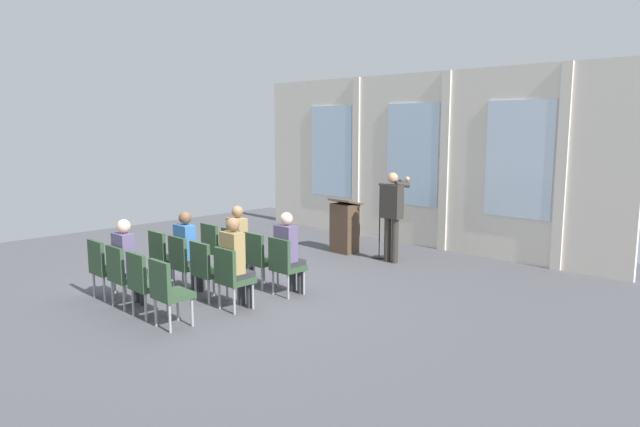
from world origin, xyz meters
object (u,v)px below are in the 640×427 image
Objects in this scene: chair_r2_c0 at (104,265)px; audience_r2_c1 at (127,258)px; chair_r1_c3 at (231,275)px; mic_stand at (379,242)px; chair_r0_c2 at (259,257)px; chair_r2_c3 at (168,289)px; chair_r0_c1 at (236,251)px; chair_r2_c1 at (123,272)px; audience_r1_c1 at (188,248)px; audience_r0_c3 at (288,249)px; audience_r1_c3 at (235,259)px; chair_r1_c0 at (163,255)px; speaker at (392,210)px; chair_r1_c2 at (206,267)px; chair_r0_c0 at (215,246)px; chair_r0_c3 at (285,263)px; lectern at (345,227)px; chair_r2_c2 at (144,280)px; chair_r1_c1 at (184,261)px; audience_r0_c1 at (240,239)px.

audience_r2_c1 is (0.63, 0.08, 0.20)m from chair_r2_c0.
mic_stand is at bearing 97.96° from chair_r1_c3.
chair_r2_c3 is at bearing -73.19° from chair_r0_c2.
chair_r0_c1 and chair_r2_c1 have the same top height.
audience_r1_c1 is (-0.63, -0.96, 0.20)m from chair_r0_c2.
audience_r0_c3 reaches higher than chair_r0_c2.
chair_r0_c2 is at bearing 123.15° from audience_r1_c3.
chair_r2_c1 is (0.63, 0.00, 0.00)m from chair_r2_c0.
speaker is at bearing 67.41° from chair_r1_c0.
chair_r1_c2 is at bearing -90.66° from mic_stand.
chair_r2_c1 is at bearing -120.19° from audience_r0_c3.
mic_stand is at bearing 89.34° from chair_r1_c2.
mic_stand is 1.65× the size of chair_r0_c2.
chair_r0_c0 is 1.00× the size of chair_r0_c3.
chair_r0_c3 is at bearing -64.37° from lectern.
chair_r1_c3 is at bearing 90.00° from chair_r2_c3.
chair_r1_c2 is 1.04m from chair_r2_c2.
audience_r2_c1 reaches higher than chair_r1_c3.
chair_r1_c3 is at bearing 0.00° from chair_r1_c0.
speaker is 5.16m from chair_r2_c2.
chair_r2_c0 is at bearing -106.81° from chair_r0_c1.
chair_r1_c1 is (-1.26, -1.13, -0.21)m from audience_r0_c3.
chair_r0_c2 is 1.00× the size of chair_r1_c3.
chair_r2_c3 is (0.00, -2.17, -0.21)m from audience_r0_c3.
speaker is 4.24m from chair_r1_c1.
audience_r0_c1 is 1.26m from audience_r0_c3.
chair_r1_c3 is 0.68× the size of audience_r1_c3.
chair_r2_c0 and chair_r2_c1 have the same top height.
lectern is at bearing 179.90° from speaker.
lectern is 1.23× the size of chair_r2_c3.
chair_r1_c0 and chair_r2_c0 have the same top height.
mic_stand reaches higher than audience_r1_c3.
chair_r1_c0 is at bearing -177.63° from audience_r1_c3.
chair_r0_c2 is 1.00× the size of chair_r1_c1.
chair_r2_c1 is at bearing -90.00° from audience_r0_c1.
chair_r0_c1 is 1.00× the size of chair_r1_c1.
chair_r2_c0 is 0.63m from chair_r2_c1.
chair_r2_c2 is at bearing 0.00° from chair_r2_c0.
audience_r1_c3 reaches higher than chair_r0_c2.
chair_r2_c0 is at bearing -106.21° from audience_r0_c1.
audience_r0_c3 is 1.31m from chair_r1_c2.
chair_r0_c2 and chair_r2_c3 have the same top height.
audience_r2_c1 is (0.00, -2.09, 0.00)m from audience_r0_c1.
lectern is 3.36m from chair_r0_c3.
chair_r2_c2 is (1.26, -2.09, 0.00)m from chair_r0_c0.
lectern is at bearing 99.13° from chair_r2_c2.
chair_r1_c3 is at bearing -82.04° from mic_stand.
lectern is 0.86× the size of audience_r0_c3.
lectern is 0.88× the size of audience_r0_c1.
chair_r1_c2 is 1.00× the size of chair_r2_c3.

